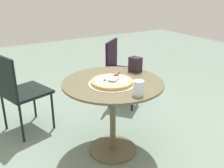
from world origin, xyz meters
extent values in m
plane|color=slate|center=(0.00, 0.00, 0.00)|extent=(10.00, 10.00, 0.00)
cylinder|color=brown|center=(0.00, 0.00, 0.68)|extent=(0.87, 0.87, 0.02)
cylinder|color=brown|center=(0.00, 0.00, 0.34)|extent=(0.05, 0.05, 0.65)
cylinder|color=brown|center=(0.00, 0.00, 0.01)|extent=(0.44, 0.44, 0.02)
cylinder|color=silver|center=(-0.03, -0.04, 0.69)|extent=(0.39, 0.39, 0.00)
cylinder|color=tan|center=(-0.03, -0.04, 0.71)|extent=(0.35, 0.35, 0.03)
cylinder|color=beige|center=(-0.03, -0.04, 0.72)|extent=(0.31, 0.31, 0.00)
sphere|color=beige|center=(-0.10, -0.08, 0.73)|extent=(0.02, 0.02, 0.02)
sphere|color=silver|center=(0.09, -0.01, 0.73)|extent=(0.02, 0.02, 0.02)
sphere|color=beige|center=(-0.02, -0.13, 0.73)|extent=(0.01, 0.01, 0.01)
sphere|color=#335F26|center=(0.00, 0.00, 0.73)|extent=(0.01, 0.01, 0.01)
sphere|color=#24722D|center=(-0.09, -0.02, 0.73)|extent=(0.02, 0.02, 0.02)
cube|color=silver|center=(-0.03, -0.05, 0.74)|extent=(0.13, 0.12, 0.00)
cube|color=brown|center=(0.05, 0.02, 0.75)|extent=(0.10, 0.08, 0.02)
cylinder|color=white|center=(0.01, -0.34, 0.75)|extent=(0.08, 0.08, 0.12)
cube|color=black|center=(0.32, 0.12, 0.76)|extent=(0.11, 0.13, 0.14)
cube|color=black|center=(-0.56, 0.79, 0.43)|extent=(0.52, 0.52, 0.03)
cube|color=black|center=(-0.75, 0.74, 0.65)|extent=(0.14, 0.41, 0.41)
cylinder|color=black|center=(-0.44, 1.02, 0.21)|extent=(0.02, 0.02, 0.41)
cylinder|color=black|center=(-0.34, 0.67, 0.21)|extent=(0.02, 0.02, 0.41)
cylinder|color=black|center=(-0.79, 0.91, 0.21)|extent=(0.02, 0.02, 0.41)
cylinder|color=black|center=(-0.69, 0.57, 0.21)|extent=(0.02, 0.02, 0.41)
cube|color=black|center=(0.64, 0.78, 0.44)|extent=(0.51, 0.51, 0.03)
cube|color=black|center=(0.53, 0.91, 0.64)|extent=(0.29, 0.25, 0.37)
cylinder|color=black|center=(0.85, 0.76, 0.21)|extent=(0.02, 0.02, 0.43)
cylinder|color=black|center=(0.62, 0.57, 0.21)|extent=(0.02, 0.02, 0.43)
cylinder|color=black|center=(0.66, 0.99, 0.21)|extent=(0.02, 0.02, 0.43)
cylinder|color=black|center=(0.43, 0.80, 0.21)|extent=(0.02, 0.02, 0.43)
camera|label=1|loc=(-1.07, -1.75, 1.47)|focal=41.49mm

